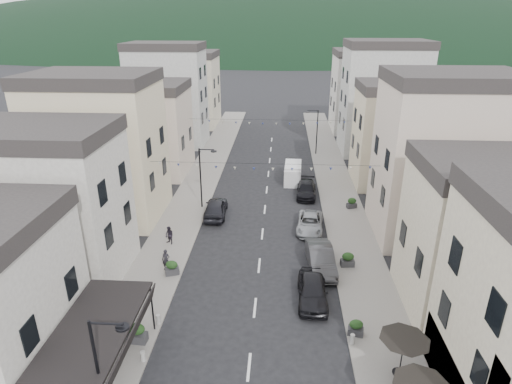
# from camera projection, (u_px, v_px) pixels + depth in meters

# --- Properties ---
(sidewalk_left) EXTENTS (4.00, 76.00, 0.12)m
(sidewalk_left) POSITION_uv_depth(u_px,v_px,m) (199.00, 184.00, 47.11)
(sidewalk_left) COLOR slate
(sidewalk_left) RESTS_ON ground
(sidewalk_right) EXTENTS (4.00, 76.00, 0.12)m
(sidewalk_right) POSITION_uv_depth(u_px,v_px,m) (336.00, 187.00, 46.26)
(sidewalk_right) COLOR slate
(sidewalk_right) RESTS_ON ground
(hill_backdrop) EXTENTS (640.00, 360.00, 70.00)m
(hill_backdrop) POSITION_uv_depth(u_px,v_px,m) (282.00, 42.00, 293.83)
(hill_backdrop) COLOR black
(hill_backdrop) RESTS_ON ground
(boutique_awning) EXTENTS (3.77, 7.50, 3.28)m
(boutique_awning) POSITION_uv_depth(u_px,v_px,m) (100.00, 327.00, 21.02)
(boutique_awning) COLOR black
(boutique_awning) RESTS_ON ground
(buildings_row_left) EXTENTS (10.20, 54.16, 14.00)m
(buildings_row_left) POSITION_uv_depth(u_px,v_px,m) (147.00, 118.00, 50.48)
(buildings_row_left) COLOR #ACA69D
(buildings_row_left) RESTS_ON ground
(buildings_row_right) EXTENTS (10.20, 54.16, 14.50)m
(buildings_row_right) POSITION_uv_depth(u_px,v_px,m) (399.00, 122.00, 47.70)
(buildings_row_right) COLOR #B4A68F
(buildings_row_right) RESTS_ON ground
(streetlamp_left_near) EXTENTS (1.70, 0.56, 6.00)m
(streetlamp_left_near) POSITION_uv_depth(u_px,v_px,m) (103.00, 365.00, 17.95)
(streetlamp_left_near) COLOR black
(streetlamp_left_near) RESTS_ON ground
(streetlamp_left_far) EXTENTS (1.70, 0.56, 6.00)m
(streetlamp_left_far) POSITION_uv_depth(u_px,v_px,m) (203.00, 172.00, 40.08)
(streetlamp_left_far) COLOR black
(streetlamp_left_far) RESTS_ON ground
(streetlamp_right_far) EXTENTS (1.70, 0.56, 6.00)m
(streetlamp_right_far) POSITION_uv_depth(u_px,v_px,m) (315.00, 127.00, 56.03)
(streetlamp_right_far) COLOR black
(streetlamp_right_far) RESTS_ON ground
(bollards) EXTENTS (11.66, 10.26, 0.60)m
(bollards) POSITION_uv_depth(u_px,v_px,m) (248.00, 368.00, 22.11)
(bollards) COLOR gray
(bollards) RESTS_ON ground
(bunting_near) EXTENTS (19.00, 0.28, 0.62)m
(bunting_near) POSITION_uv_depth(u_px,v_px,m) (263.00, 168.00, 35.32)
(bunting_near) COLOR black
(bunting_near) RESTS_ON ground
(bunting_far) EXTENTS (19.00, 0.28, 0.62)m
(bunting_far) POSITION_uv_depth(u_px,v_px,m) (269.00, 123.00, 50.07)
(bunting_far) COLOR black
(bunting_far) RESTS_ON ground
(parked_car_a) EXTENTS (1.95, 4.72, 1.60)m
(parked_car_a) POSITION_uv_depth(u_px,v_px,m) (313.00, 290.00, 27.74)
(parked_car_a) COLOR black
(parked_car_a) RESTS_ON ground
(parked_car_b) EXTENTS (2.12, 5.17, 1.67)m
(parked_car_b) POSITION_uv_depth(u_px,v_px,m) (321.00, 259.00, 31.26)
(parked_car_b) COLOR #313133
(parked_car_b) RESTS_ON ground
(parked_car_c) EXTENTS (2.63, 4.93, 1.32)m
(parked_car_c) POSITION_uv_depth(u_px,v_px,m) (310.00, 223.00, 37.00)
(parked_car_c) COLOR gray
(parked_car_c) RESTS_ON ground
(parked_car_d) EXTENTS (2.22, 4.85, 1.37)m
(parked_car_d) POSITION_uv_depth(u_px,v_px,m) (306.00, 189.00, 44.06)
(parked_car_d) COLOR black
(parked_car_d) RESTS_ON ground
(parked_car_e) EXTENTS (2.11, 4.90, 1.65)m
(parked_car_e) POSITION_uv_depth(u_px,v_px,m) (216.00, 208.00, 39.54)
(parked_car_e) COLOR black
(parked_car_e) RESTS_ON ground
(delivery_van) EXTENTS (2.00, 4.62, 2.18)m
(delivery_van) POSITION_uv_depth(u_px,v_px,m) (293.00, 172.00, 47.76)
(delivery_van) COLOR silver
(delivery_van) RESTS_ON ground
(pedestrian_a) EXTENTS (0.62, 0.43, 1.61)m
(pedestrian_a) POSITION_uv_depth(u_px,v_px,m) (166.00, 260.00, 30.94)
(pedestrian_a) COLOR black
(pedestrian_a) RESTS_ON sidewalk_left
(pedestrian_b) EXTENTS (0.93, 0.88, 1.52)m
(pedestrian_b) POSITION_uv_depth(u_px,v_px,m) (169.00, 235.00, 34.47)
(pedestrian_b) COLOR black
(pedestrian_b) RESTS_ON sidewalk_left
(planter_la) EXTENTS (1.14, 0.68, 1.23)m
(planter_la) POSITION_uv_depth(u_px,v_px,m) (137.00, 333.00, 24.12)
(planter_la) COLOR #302F32
(planter_la) RESTS_ON sidewalk_left
(planter_lb) EXTENTS (1.10, 0.83, 1.09)m
(planter_lb) POSITION_uv_depth(u_px,v_px,m) (172.00, 268.00, 30.46)
(planter_lb) COLOR #2E2E30
(planter_lb) RESTS_ON sidewalk_left
(planter_ra) EXTENTS (0.98, 0.67, 1.01)m
(planter_ra) POSITION_uv_depth(u_px,v_px,m) (356.00, 328.00, 24.70)
(planter_ra) COLOR #2C2B2E
(planter_ra) RESTS_ON sidewalk_right
(planter_rb) EXTENTS (1.04, 0.65, 1.11)m
(planter_rb) POSITION_uv_depth(u_px,v_px,m) (348.00, 259.00, 31.49)
(planter_rb) COLOR #303133
(planter_rb) RESTS_ON sidewalk_right
(planter_rc) EXTENTS (1.04, 0.80, 1.03)m
(planter_rc) POSITION_uv_depth(u_px,v_px,m) (352.00, 203.00, 41.05)
(planter_rc) COLOR #2C2C2E
(planter_rc) RESTS_ON sidewalk_right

